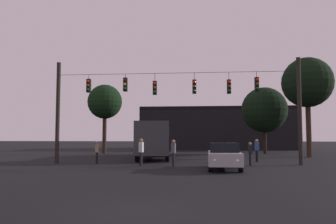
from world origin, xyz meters
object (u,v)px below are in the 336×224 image
object	(u,v)px
tree_left_silhouette	(264,110)
tree_right_far	(105,102)
tree_behind_building	(307,83)
pedestrian_crossing_right	(257,149)
pedestrian_trailing	(97,151)
pedestrian_crossing_center	(141,150)
pedestrian_near_bus	(250,152)
city_bus	(154,136)
car_near_right	(224,155)
pedestrian_crossing_left	(173,151)

from	to	relation	value
tree_left_silhouette	tree_right_far	world-z (taller)	tree_right_far
tree_right_far	tree_behind_building	bearing A→B (deg)	-10.74
pedestrian_crossing_right	tree_left_silhouette	distance (m)	12.25
pedestrian_crossing_right	pedestrian_trailing	world-z (taller)	pedestrian_crossing_right
tree_right_far	pedestrian_crossing_center	bearing A→B (deg)	-64.96
pedestrian_near_bus	pedestrian_trailing	world-z (taller)	pedestrian_trailing
pedestrian_crossing_right	tree_behind_building	size ratio (longest dim) A/B	0.18
tree_behind_building	tree_right_far	world-z (taller)	tree_behind_building
tree_behind_building	tree_left_silhouette	bearing A→B (deg)	117.05
tree_right_far	pedestrian_crossing_right	bearing A→B (deg)	-33.59
pedestrian_near_bus	tree_right_far	xyz separation A→B (m)	(-13.44, 12.75, 4.71)
tree_left_silhouette	tree_behind_building	xyz separation A→B (m)	(2.83, -5.55, 2.03)
city_bus	car_near_right	bearing A→B (deg)	-60.35
tree_left_silhouette	tree_behind_building	world-z (taller)	tree_behind_building
city_bus	pedestrian_near_bus	distance (m)	9.76
pedestrian_crossing_left	pedestrian_crossing_center	bearing A→B (deg)	173.34
pedestrian_near_bus	tree_behind_building	distance (m)	12.58
city_bus	tree_left_silhouette	distance (m)	13.82
city_bus	tree_left_silhouette	size ratio (longest dim) A/B	1.56
pedestrian_crossing_right	pedestrian_trailing	xyz separation A→B (m)	(-11.44, -2.52, -0.08)
car_near_right	pedestrian_crossing_left	distance (m)	3.44
pedestrian_crossing_center	pedestrian_crossing_right	distance (m)	9.01
car_near_right	tree_behind_building	xyz separation A→B (m)	(8.46, 11.73, 5.96)
city_bus	pedestrian_crossing_left	bearing A→B (deg)	-73.77
car_near_right	pedestrian_crossing_center	bearing A→B (deg)	160.46
city_bus	tree_right_far	xyz separation A→B (m)	(-6.26, 6.22, 3.69)
pedestrian_near_bus	pedestrian_trailing	xyz separation A→B (m)	(-10.47, 0.67, 0.02)
tree_left_silhouette	city_bus	bearing A→B (deg)	-143.89
pedestrian_near_bus	pedestrian_crossing_center	bearing A→B (deg)	-172.39
pedestrian_crossing_left	pedestrian_near_bus	bearing A→B (deg)	13.52
pedestrian_crossing_center	tree_left_silhouette	world-z (taller)	tree_left_silhouette
pedestrian_trailing	pedestrian_near_bus	bearing A→B (deg)	-3.64
pedestrian_near_bus	tree_right_far	size ratio (longest dim) A/B	0.20
tree_left_silhouette	pedestrian_crossing_right	bearing A→B (deg)	-103.78
car_near_right	pedestrian_trailing	distance (m)	9.25
pedestrian_crossing_right	tree_behind_building	distance (m)	9.93
car_near_right	pedestrian_crossing_center	world-z (taller)	pedestrian_crossing_center
pedestrian_crossing_center	tree_right_far	world-z (taller)	tree_right_far
city_bus	pedestrian_crossing_right	xyz separation A→B (m)	(8.15, -3.35, -0.92)
pedestrian_crossing_center	tree_right_far	size ratio (longest dim) A/B	0.24
car_near_right	pedestrian_crossing_center	distance (m)	5.48
tree_left_silhouette	tree_right_far	xyz separation A→B (m)	(-17.19, -1.75, 0.83)
pedestrian_near_bus	pedestrian_crossing_right	bearing A→B (deg)	73.13
city_bus	tree_behind_building	world-z (taller)	tree_behind_building
city_bus	tree_left_silhouette	xyz separation A→B (m)	(10.93, 7.97, 2.86)
pedestrian_crossing_center	tree_right_far	bearing A→B (deg)	115.04
pedestrian_crossing_left	pedestrian_trailing	distance (m)	5.84
car_near_right	pedestrian_crossing_right	xyz separation A→B (m)	(2.85, 5.96, 0.15)
city_bus	pedestrian_crossing_left	world-z (taller)	city_bus
pedestrian_trailing	car_near_right	bearing A→B (deg)	-21.82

